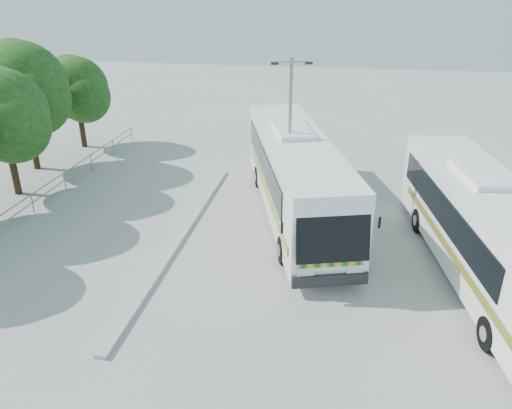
% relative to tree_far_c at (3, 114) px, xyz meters
% --- Properties ---
extents(ground, '(100.00, 100.00, 0.00)m').
position_rel_tree_far_c_xyz_m(ground, '(12.12, -5.10, -4.26)').
color(ground, '#A2A29D').
rests_on(ground, ground).
extents(kerb_divider, '(0.40, 16.00, 0.15)m').
position_rel_tree_far_c_xyz_m(kerb_divider, '(9.82, -3.10, -4.18)').
color(kerb_divider, '#B2B2AD').
rests_on(kerb_divider, ground).
extents(railing, '(0.06, 22.00, 1.00)m').
position_rel_tree_far_c_xyz_m(railing, '(2.12, -1.10, -3.52)').
color(railing, gray).
rests_on(railing, ground).
extents(tree_far_c, '(4.97, 4.69, 6.49)m').
position_rel_tree_far_c_xyz_m(tree_far_c, '(0.00, 0.00, 0.00)').
color(tree_far_c, '#382314').
rests_on(tree_far_c, ground).
extents(tree_far_d, '(5.62, 5.30, 7.33)m').
position_rel_tree_far_c_xyz_m(tree_far_d, '(-1.19, 3.70, 0.56)').
color(tree_far_d, '#382314').
rests_on(tree_far_d, ground).
extents(tree_far_e, '(4.54, 4.28, 5.92)m').
position_rel_tree_far_c_xyz_m(tree_far_e, '(-0.51, 8.20, -0.37)').
color(tree_far_e, '#382314').
rests_on(tree_far_e, ground).
extents(coach_main, '(6.42, 13.81, 3.78)m').
position_rel_tree_far_c_xyz_m(coach_main, '(14.46, -0.16, -2.19)').
color(coach_main, white).
rests_on(coach_main, ground).
extents(coach_adjacent, '(4.46, 13.25, 3.61)m').
position_rel_tree_far_c_xyz_m(coach_adjacent, '(21.75, -4.37, -2.28)').
color(coach_adjacent, white).
rests_on(coach_adjacent, ground).
extents(lamppost, '(1.76, 0.56, 7.25)m').
position_rel_tree_far_c_xyz_m(lamppost, '(14.12, -0.06, -0.26)').
color(lamppost, gray).
rests_on(lamppost, ground).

